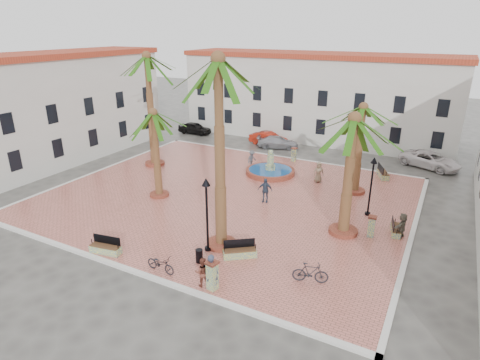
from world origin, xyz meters
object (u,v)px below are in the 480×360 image
Objects in this scene: bench_s at (106,248)px; litter_bin at (199,256)px; palm_sw at (154,123)px; bicycle_a at (161,264)px; bench_ne at (383,174)px; car_black at (195,128)px; pedestrian_east at (402,226)px; bollard_se at (212,275)px; fountain at (270,171)px; palm_nw at (147,68)px; palm_s at (218,80)px; bench_se at (240,252)px; pedestrian_north at (252,159)px; car_red at (269,139)px; lamppost_e at (372,176)px; cyclist_a at (211,272)px; bench_e at (395,230)px; car_silver at (278,142)px; palm_ne at (362,118)px; bollard_n at (294,154)px; pedestrian_fountain_b at (265,190)px; bollard_e at (372,226)px; lamppost_s at (207,202)px; cyclist_b at (202,272)px; palm_e at (353,134)px; pedestrian_fountain_a at (319,172)px.

litter_bin is (5.21, 1.68, 0.11)m from bench_s.
palm_sw reaches higher than bicycle_a.
car_black reaches higher than bench_ne.
pedestrian_east reaches higher than car_black.
bollard_se is 12.20m from pedestrian_east.
fountain is 13.67m from palm_nw.
bench_se is at bearing -21.10° from palm_s.
palm_s is at bearing -146.36° from pedestrian_north.
car_red is at bearing 115.16° from fountain.
lamppost_e reaches higher than bicycle_a.
palm_sw reaches higher than cyclist_a.
bench_e is 0.39× the size of car_silver.
palm_sw is 1.62× the size of lamppost_e.
bollard_n is (-6.89, 4.98, -5.09)m from palm_ne.
car_silver is (-5.07, 22.73, 0.10)m from litter_bin.
cyclist_a is (1.85, -1.70, 0.57)m from litter_bin.
car_red is at bearing 14.83° from bicycle_a.
bollard_e is at bearing -25.30° from pedestrian_fountain_b.
fountain is 0.61× the size of palm_ne.
fountain reaches higher than bollard_e.
bench_se is 7.76m from pedestrian_fountain_b.
palm_s reaches higher than litter_bin.
litter_bin is (-5.11, -13.92, -5.39)m from palm_ne.
palm_sw is 0.96× the size of palm_ne.
bench_s is 7.09m from cyclist_a.
pedestrian_east is at bearing 35.24° from lamppost_s.
litter_bin is at bearing 8.04° from bench_s.
fountain reaches higher than car_red.
bollard_se is at bearing 133.51° from bench_e.
palm_s reaches higher than palm_sw.
bollard_se is at bearing -101.65° from palm_ne.
palm_s is at bearing -105.73° from cyclist_b.
litter_bin is (-1.69, -1.50, 0.10)m from bench_se.
palm_s is at bearing -99.70° from pedestrian_fountain_b.
palm_s is at bearing 136.00° from bench_ne.
bollard_e is (-1.25, -1.17, 0.46)m from bench_e.
palm_nw is 14.78m from car_black.
lamppost_e is at bearing 34.99° from bench_s.
lamppost_s is 1.02× the size of car_silver.
pedestrian_north reaches higher than bollard_e.
lamppost_e is at bearing -4.54° from palm_nw.
bicycle_a is at bearing 180.00° from bollard_se.
palm_e is at bearing -151.33° from cyclist_b.
bench_s is (7.56, -13.54, -8.40)m from palm_nw.
litter_bin is 2.58m from cyclist_a.
cyclist_a is at bearing -91.94° from pedestrian_fountain_b.
palm_s is at bearing -37.09° from palm_nw.
litter_bin is 14.79m from pedestrian_fountain_a.
pedestrian_north is 0.36× the size of car_red.
bicycle_a is at bearing -130.12° from palm_e.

